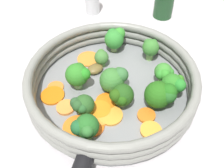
{
  "coord_description": "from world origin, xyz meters",
  "views": [
    {
      "loc": [
        -0.24,
        0.22,
        0.38
      ],
      "look_at": [
        0.0,
        0.0,
        0.03
      ],
      "focal_mm": 42.0,
      "sensor_mm": 36.0,
      "label": 1
    }
  ],
  "objects_px": {
    "carrot_slice_3": "(100,109)",
    "broccoli_floret_7": "(78,75)",
    "broccoli_floret_4": "(173,84)",
    "carrot_slice_5": "(66,107)",
    "broccoli_floret_10": "(86,127)",
    "carrot_slice_0": "(146,115)",
    "carrot_slice_12": "(93,127)",
    "broccoli_floret_3": "(164,73)",
    "carrot_slice_7": "(77,128)",
    "carrot_slice_6": "(111,115)",
    "broccoli_floret_9": "(115,38)",
    "carrot_slice_4": "(88,59)",
    "broccoli_floret_1": "(101,57)",
    "broccoli_floret_2": "(114,78)",
    "carrot_slice_10": "(99,116)",
    "carrot_slice_11": "(79,76)",
    "broccoli_floret_0": "(82,105)",
    "broccoli_floret_6": "(151,47)",
    "carrot_slice_2": "(53,95)",
    "mushroom_piece_0": "(95,69)",
    "carrot_slice_9": "(151,131)",
    "carrot_slice_8": "(56,87)",
    "broccoli_floret_5": "(122,96)",
    "skillet": "(112,92)",
    "broccoli_floret_8": "(161,94)",
    "carrot_slice_1": "(107,102)"
  },
  "relations": [
    {
      "from": "carrot_slice_6",
      "to": "broccoli_floret_9",
      "type": "height_order",
      "value": "broccoli_floret_9"
    },
    {
      "from": "broccoli_floret_3",
      "to": "carrot_slice_7",
      "type": "bearing_deg",
      "value": 80.41
    },
    {
      "from": "carrot_slice_6",
      "to": "carrot_slice_8",
      "type": "distance_m",
      "value": 0.12
    },
    {
      "from": "carrot_slice_7",
      "to": "broccoli_floret_0",
      "type": "distance_m",
      "value": 0.04
    },
    {
      "from": "broccoli_floret_6",
      "to": "broccoli_floret_8",
      "type": "relative_size",
      "value": 0.88
    },
    {
      "from": "broccoli_floret_5",
      "to": "mushroom_piece_0",
      "type": "relative_size",
      "value": 1.39
    },
    {
      "from": "carrot_slice_0",
      "to": "carrot_slice_11",
      "type": "bearing_deg",
      "value": 9.29
    },
    {
      "from": "carrot_slice_7",
      "to": "carrot_slice_10",
      "type": "relative_size",
      "value": 1.11
    },
    {
      "from": "broccoli_floret_10",
      "to": "carrot_slice_12",
      "type": "bearing_deg",
      "value": -66.21
    },
    {
      "from": "carrot_slice_7",
      "to": "carrot_slice_10",
      "type": "distance_m",
      "value": 0.04
    },
    {
      "from": "carrot_slice_6",
      "to": "carrot_slice_7",
      "type": "bearing_deg",
      "value": 71.43
    },
    {
      "from": "broccoli_floret_2",
      "to": "broccoli_floret_7",
      "type": "relative_size",
      "value": 0.97
    },
    {
      "from": "carrot_slice_1",
      "to": "carrot_slice_5",
      "type": "distance_m",
      "value": 0.07
    },
    {
      "from": "carrot_slice_4",
      "to": "carrot_slice_0",
      "type": "bearing_deg",
      "value": 172.97
    },
    {
      "from": "broccoli_floret_5",
      "to": "broccoli_floret_9",
      "type": "relative_size",
      "value": 0.93
    },
    {
      "from": "carrot_slice_3",
      "to": "broccoli_floret_4",
      "type": "distance_m",
      "value": 0.14
    },
    {
      "from": "broccoli_floret_0",
      "to": "broccoli_floret_6",
      "type": "bearing_deg",
      "value": -84.31
    },
    {
      "from": "carrot_slice_10",
      "to": "broccoli_floret_4",
      "type": "distance_m",
      "value": 0.14
    },
    {
      "from": "broccoli_floret_3",
      "to": "carrot_slice_1",
      "type": "bearing_deg",
      "value": 70.4
    },
    {
      "from": "carrot_slice_0",
      "to": "carrot_slice_6",
      "type": "relative_size",
      "value": 0.75
    },
    {
      "from": "carrot_slice_1",
      "to": "broccoli_floret_7",
      "type": "relative_size",
      "value": 0.72
    },
    {
      "from": "carrot_slice_11",
      "to": "broccoli_floret_6",
      "type": "xyz_separation_m",
      "value": [
        -0.06,
        -0.14,
        0.03
      ]
    },
    {
      "from": "carrot_slice_3",
      "to": "broccoli_floret_7",
      "type": "distance_m",
      "value": 0.07
    },
    {
      "from": "mushroom_piece_0",
      "to": "carrot_slice_5",
      "type": "bearing_deg",
      "value": 109.49
    },
    {
      "from": "carrot_slice_0",
      "to": "carrot_slice_12",
      "type": "relative_size",
      "value": 0.82
    },
    {
      "from": "carrot_slice_2",
      "to": "carrot_slice_6",
      "type": "relative_size",
      "value": 1.03
    },
    {
      "from": "broccoli_floret_4",
      "to": "carrot_slice_0",
      "type": "bearing_deg",
      "value": 90.54
    },
    {
      "from": "carrot_slice_0",
      "to": "carrot_slice_4",
      "type": "xyz_separation_m",
      "value": [
        0.18,
        -0.02,
        -0.0
      ]
    },
    {
      "from": "broccoli_floret_3",
      "to": "broccoli_floret_7",
      "type": "relative_size",
      "value": 0.86
    },
    {
      "from": "carrot_slice_11",
      "to": "carrot_slice_12",
      "type": "height_order",
      "value": "carrot_slice_11"
    },
    {
      "from": "carrot_slice_0",
      "to": "carrot_slice_9",
      "type": "xyz_separation_m",
      "value": [
        -0.03,
        0.02,
        0.0
      ]
    },
    {
      "from": "carrot_slice_2",
      "to": "carrot_slice_6",
      "type": "bearing_deg",
      "value": -156.35
    },
    {
      "from": "broccoli_floret_6",
      "to": "carrot_slice_7",
      "type": "bearing_deg",
      "value": 98.9
    },
    {
      "from": "broccoli_floret_1",
      "to": "broccoli_floret_2",
      "type": "xyz_separation_m",
      "value": [
        -0.06,
        0.03,
        0.01
      ]
    },
    {
      "from": "carrot_slice_8",
      "to": "broccoli_floret_6",
      "type": "height_order",
      "value": "broccoli_floret_6"
    },
    {
      "from": "carrot_slice_6",
      "to": "carrot_slice_8",
      "type": "height_order",
      "value": "carrot_slice_6"
    },
    {
      "from": "carrot_slice_8",
      "to": "broccoli_floret_3",
      "type": "distance_m",
      "value": 0.2
    },
    {
      "from": "carrot_slice_10",
      "to": "mushroom_piece_0",
      "type": "height_order",
      "value": "mushroom_piece_0"
    },
    {
      "from": "carrot_slice_10",
      "to": "mushroom_piece_0",
      "type": "relative_size",
      "value": 1.25
    },
    {
      "from": "skillet",
      "to": "broccoli_floret_9",
      "type": "relative_size",
      "value": 5.73
    },
    {
      "from": "carrot_slice_4",
      "to": "broccoli_floret_8",
      "type": "bearing_deg",
      "value": -176.75
    },
    {
      "from": "carrot_slice_0",
      "to": "broccoli_floret_5",
      "type": "bearing_deg",
      "value": 18.74
    },
    {
      "from": "carrot_slice_0",
      "to": "carrot_slice_3",
      "type": "bearing_deg",
      "value": 37.38
    },
    {
      "from": "carrot_slice_9",
      "to": "broccoli_floret_1",
      "type": "distance_m",
      "value": 0.18
    },
    {
      "from": "broccoli_floret_0",
      "to": "broccoli_floret_3",
      "type": "xyz_separation_m",
      "value": [
        -0.05,
        -0.15,
        0.0
      ]
    },
    {
      "from": "broccoli_floret_8",
      "to": "broccoli_floret_10",
      "type": "height_order",
      "value": "broccoli_floret_8"
    },
    {
      "from": "carrot_slice_2",
      "to": "carrot_slice_0",
      "type": "bearing_deg",
      "value": -148.57
    },
    {
      "from": "carrot_slice_1",
      "to": "broccoli_floret_10",
      "type": "xyz_separation_m",
      "value": [
        -0.03,
        0.07,
        0.03
      ]
    },
    {
      "from": "carrot_slice_6",
      "to": "broccoli_floret_5",
      "type": "height_order",
      "value": "broccoli_floret_5"
    },
    {
      "from": "carrot_slice_5",
      "to": "broccoli_floret_10",
      "type": "distance_m",
      "value": 0.08
    }
  ]
}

